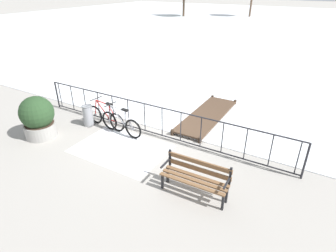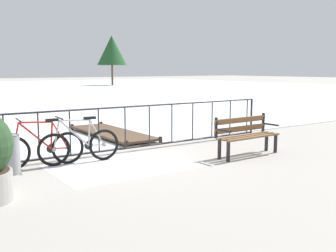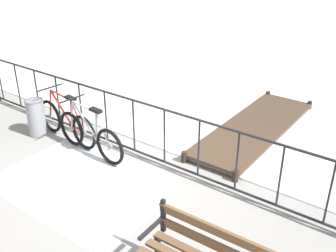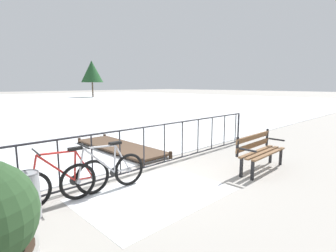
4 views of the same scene
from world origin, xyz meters
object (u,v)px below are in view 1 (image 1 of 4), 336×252
Objects in this scene: bicycle_near_railing at (106,117)px; trash_bin at (88,115)px; bicycle_second at (121,124)px; park_bench at (196,175)px; planter_with_shrub at (38,117)px.

bicycle_near_railing reaches higher than trash_bin.
bicycle_second is 3.62m from park_bench.
bicycle_near_railing is 0.76m from bicycle_second.
park_bench is (3.33, -1.40, 0.14)m from bicycle_second.
bicycle_second is at bearing -8.74° from bicycle_near_railing.
trash_bin is at bearing -176.37° from bicycle_second.
bicycle_second is 2.61m from planter_with_shrub.
trash_bin is at bearing 59.72° from planter_with_shrub.
bicycle_near_railing is at bearing 159.67° from park_bench.
planter_with_shrub is 1.86× the size of trash_bin.
planter_with_shrub reaches higher than park_bench.
park_bench is at bearing -15.54° from trash_bin.
planter_with_shrub reaches higher than bicycle_second.
bicycle_second is (0.75, -0.12, 0.00)m from bicycle_near_railing.
trash_bin is at bearing -162.17° from bicycle_near_railing.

